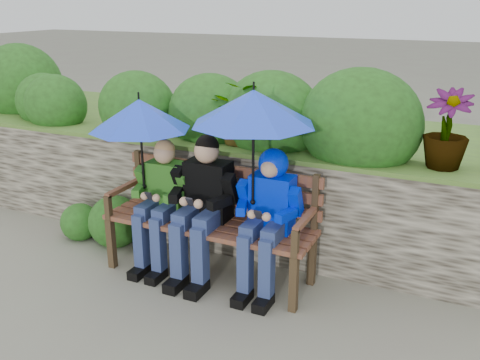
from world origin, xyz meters
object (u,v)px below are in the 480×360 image
at_px(umbrella_right, 254,107).
at_px(park_bench, 212,213).
at_px(boy_right, 268,209).
at_px(boy_left, 161,198).
at_px(umbrella_left, 140,115).
at_px(boy_middle, 203,201).

bearing_deg(umbrella_right, park_bench, 166.88).
relative_size(park_bench, umbrella_right, 1.88).
distance_m(park_bench, boy_right, 0.57).
height_order(boy_left, umbrella_left, umbrella_left).
bearing_deg(boy_middle, umbrella_right, -0.01).
xyz_separation_m(boy_middle, boy_right, (0.59, 0.02, 0.02)).
bearing_deg(boy_right, boy_middle, -178.14).
height_order(boy_left, boy_middle, boy_middle).
relative_size(boy_left, boy_right, 0.98).
relative_size(boy_right, umbrella_right, 1.21).
bearing_deg(boy_middle, park_bench, 67.32).
xyz_separation_m(boy_left, umbrella_right, (0.88, -0.01, 0.88)).
distance_m(park_bench, umbrella_right, 1.07).
bearing_deg(umbrella_right, boy_middle, 179.99).
distance_m(umbrella_left, umbrella_right, 1.06).
bearing_deg(boy_left, park_bench, 11.02).
height_order(umbrella_left, umbrella_right, umbrella_right).
relative_size(boy_middle, boy_right, 1.05).
relative_size(umbrella_left, umbrella_right, 0.88).
xyz_separation_m(park_bench, umbrella_right, (0.42, -0.10, 0.98)).
height_order(boy_middle, boy_right, boy_middle).
distance_m(boy_left, umbrella_left, 0.75).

